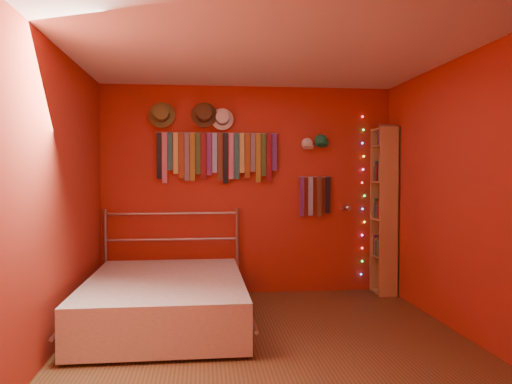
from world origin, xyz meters
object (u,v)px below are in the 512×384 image
object	(u,v)px
bookshelf	(387,210)
bed	(166,299)
tie_rack	(217,154)
reading_lamp	(347,208)

from	to	relation	value
bookshelf	bed	bearing A→B (deg)	-159.49
tie_rack	reading_lamp	distance (m)	1.67
reading_lamp	tie_rack	bearing A→B (deg)	173.71
bed	bookshelf	bearing A→B (deg)	20.23
bookshelf	bed	world-z (taller)	bookshelf
tie_rack	reading_lamp	size ratio (longest dim) A/B	4.78
tie_rack	bed	xyz separation A→B (m)	(-0.53, -1.12, -1.44)
reading_lamp	bookshelf	distance (m)	0.50
tie_rack	bookshelf	bearing A→B (deg)	-4.34
tie_rack	bed	world-z (taller)	tie_rack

